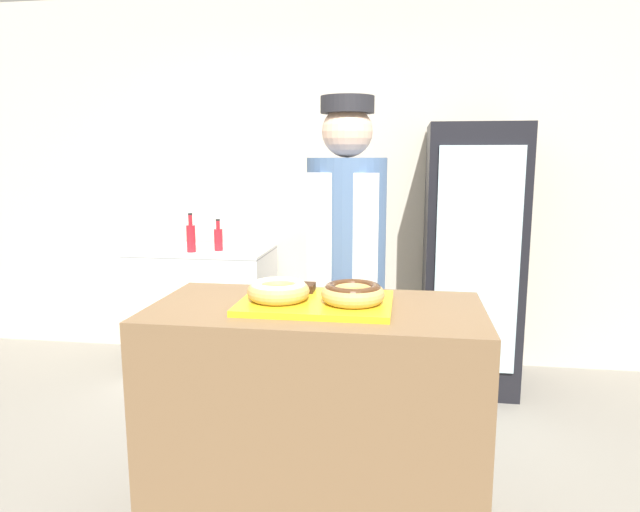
% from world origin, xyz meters
% --- Properties ---
extents(wall_back, '(8.00, 0.06, 2.70)m').
position_xyz_m(wall_back, '(0.00, 2.13, 1.35)').
color(wall_back, beige).
rests_on(wall_back, ground_plane).
extents(display_counter, '(1.29, 0.66, 0.96)m').
position_xyz_m(display_counter, '(0.00, 0.00, 0.48)').
color(display_counter, brown).
rests_on(display_counter, ground_plane).
extents(serving_tray, '(0.58, 0.42, 0.02)m').
position_xyz_m(serving_tray, '(0.00, 0.00, 0.97)').
color(serving_tray, yellow).
rests_on(serving_tray, display_counter).
extents(donut_light_glaze, '(0.24, 0.24, 0.07)m').
position_xyz_m(donut_light_glaze, '(-0.14, -0.02, 1.03)').
color(donut_light_glaze, tan).
rests_on(donut_light_glaze, serving_tray).
extents(donut_chocolate_glaze, '(0.24, 0.24, 0.07)m').
position_xyz_m(donut_chocolate_glaze, '(0.14, -0.02, 1.03)').
color(donut_chocolate_glaze, tan).
rests_on(donut_chocolate_glaze, serving_tray).
extents(brownie_back_left, '(0.09, 0.09, 0.03)m').
position_xyz_m(brownie_back_left, '(-0.07, 0.14, 1.00)').
color(brownie_back_left, '#382111').
rests_on(brownie_back_left, serving_tray).
extents(brownie_back_right, '(0.09, 0.09, 0.03)m').
position_xyz_m(brownie_back_right, '(0.07, 0.14, 1.00)').
color(brownie_back_right, '#382111').
rests_on(brownie_back_right, serving_tray).
extents(baker_person, '(0.38, 0.38, 1.81)m').
position_xyz_m(baker_person, '(0.06, 0.56, 0.96)').
color(baker_person, '#4C4C51').
rests_on(baker_person, ground_plane).
extents(beverage_fridge, '(0.61, 0.70, 1.74)m').
position_xyz_m(beverage_fridge, '(0.77, 1.72, 0.87)').
color(beverage_fridge, black).
rests_on(beverage_fridge, ground_plane).
extents(chest_freezer, '(0.95, 0.61, 0.88)m').
position_xyz_m(chest_freezer, '(-1.10, 1.73, 0.44)').
color(chest_freezer, white).
rests_on(chest_freezer, ground_plane).
extents(bottle_red, '(0.06, 0.06, 0.27)m').
position_xyz_m(bottle_red, '(-1.13, 1.59, 0.99)').
color(bottle_red, red).
rests_on(bottle_red, chest_freezer).
extents(bottle_red_b, '(0.06, 0.06, 0.22)m').
position_xyz_m(bottle_red_b, '(-0.96, 1.68, 0.97)').
color(bottle_red_b, red).
rests_on(bottle_red_b, chest_freezer).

